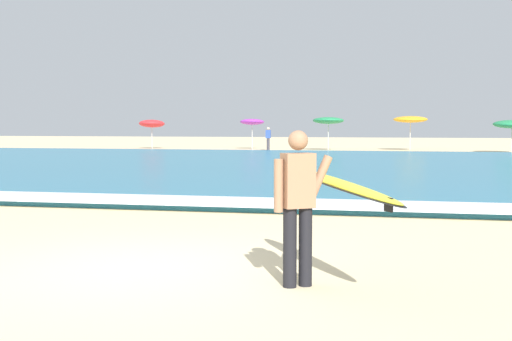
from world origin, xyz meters
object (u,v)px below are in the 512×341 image
beach_umbrella_3 (410,119)px  beach_umbrella_4 (512,124)px  beach_umbrella_0 (152,124)px  beachgoer_near_row_left (268,138)px  surfer_with_board (317,193)px  beach_umbrella_1 (252,122)px  beach_umbrella_2 (328,121)px

beach_umbrella_3 → beach_umbrella_4: size_ratio=1.03×
beach_umbrella_0 → beachgoer_near_row_left: 8.82m
surfer_with_board → beach_umbrella_4: bearing=77.5°
beachgoer_near_row_left → beach_umbrella_3: bearing=13.2°
beach_umbrella_3 → beach_umbrella_4: 6.59m
beach_umbrella_0 → beach_umbrella_1: (7.15, 0.88, 0.12)m
beach_umbrella_3 → beach_umbrella_0: bearing=-176.7°
surfer_with_board → beach_umbrella_0: beach_umbrella_0 is taller
beach_umbrella_0 → beach_umbrella_2: 12.61m
beach_umbrella_0 → beach_umbrella_4: beach_umbrella_0 is taller
surfer_with_board → beachgoer_near_row_left: (-7.49, 36.03, -0.19)m
beach_umbrella_1 → beach_umbrella_3: bearing=0.9°
beach_umbrella_2 → beach_umbrella_1: bearing=170.3°
surfer_with_board → beach_umbrella_4: beach_umbrella_4 is taller
beach_umbrella_0 → beach_umbrella_3: beach_umbrella_3 is taller
beach_umbrella_3 → beachgoer_near_row_left: beach_umbrella_3 is taller
beach_umbrella_1 → beachgoer_near_row_left: bearing=-52.6°
surfer_with_board → beach_umbrella_2: (-3.57, 37.12, 0.99)m
beach_umbrella_2 → surfer_with_board: bearing=-84.5°
beach_umbrella_0 → beach_umbrella_2: (12.61, -0.05, 0.21)m
surfer_with_board → beach_umbrella_2: beach_umbrella_2 is taller
beach_umbrella_2 → beach_umbrella_4: size_ratio=1.00×
beach_umbrella_0 → beach_umbrella_1: size_ratio=0.97×
beach_umbrella_1 → beach_umbrella_4: 17.10m
beach_umbrella_0 → beach_umbrella_2: size_ratio=0.94×
beach_umbrella_4 → beach_umbrella_3: bearing=157.0°
beach_umbrella_0 → beach_umbrella_2: beach_umbrella_2 is taller
beach_umbrella_2 → beachgoer_near_row_left: bearing=-164.6°
surfer_with_board → beach_umbrella_1: bearing=103.4°
surfer_with_board → beach_umbrella_2: size_ratio=1.09×
beach_umbrella_1 → beachgoer_near_row_left: beach_umbrella_1 is taller
beach_umbrella_0 → beachgoer_near_row_left: (8.69, -1.13, -0.97)m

